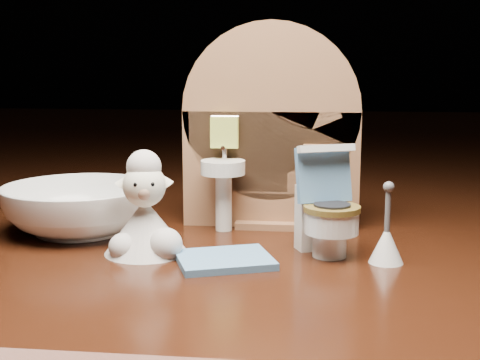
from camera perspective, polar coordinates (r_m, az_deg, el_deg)
The scene contains 6 objects.
backdrop_panel at distance 0.49m, azimuth 2.57°, elevation 3.58°, with size 0.13×0.05×0.15m.
toy_toilet at distance 0.43m, azimuth 7.35°, elevation -2.92°, with size 0.04×0.05×0.07m.
bath_mat at distance 0.41m, azimuth -1.33°, elevation -6.82°, with size 0.06×0.05×0.00m, color #5686B2.
toilet_brush at distance 0.42m, azimuth 12.39°, elevation -5.16°, with size 0.02×0.02×0.05m.
plush_lamb at distance 0.43m, azimuth -8.06°, elevation -3.18°, with size 0.05×0.05×0.07m.
ceramic_bowl at distance 0.49m, azimuth -13.55°, elevation -2.42°, with size 0.11×0.11×0.03m, color white.
Camera 1 is at (0.03, -0.42, 0.12)m, focal length 50.00 mm.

